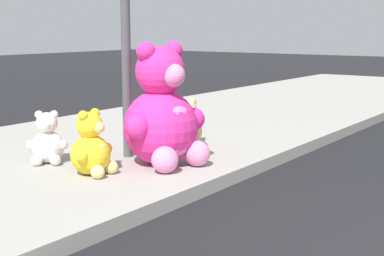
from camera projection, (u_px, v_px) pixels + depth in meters
sidewalk at (17, 170)px, 6.40m from camera, size 28.00×4.40×0.15m
sign_pole at (125, 12)px, 6.43m from camera, size 0.56×0.11×3.20m
plush_pink_large at (163, 116)px, 6.24m from camera, size 1.04×0.96×1.37m
plush_yellow at (92, 149)px, 5.85m from camera, size 0.53×0.48×0.69m
plush_tan at (187, 126)px, 7.35m from camera, size 0.47×0.44×0.62m
plush_white at (47, 142)px, 6.37m from camera, size 0.43×0.43×0.60m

